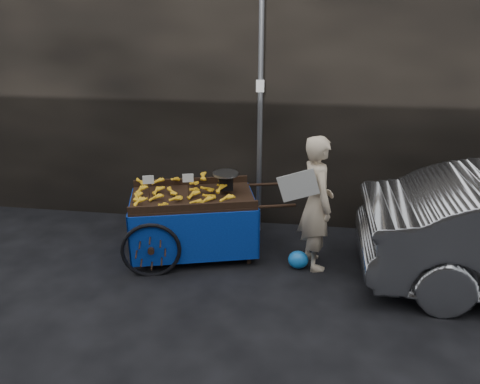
# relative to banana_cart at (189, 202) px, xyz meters

# --- Properties ---
(ground) EXTENTS (80.00, 80.00, 0.00)m
(ground) POSITION_rel_banana_cart_xyz_m (0.64, -0.38, -0.82)
(ground) COLOR black
(ground) RESTS_ON ground
(building_wall) EXTENTS (13.50, 2.00, 5.00)m
(building_wall) POSITION_rel_banana_cart_xyz_m (1.03, 2.22, 1.68)
(building_wall) COLOR black
(building_wall) RESTS_ON ground
(street_pole) EXTENTS (0.12, 0.10, 4.00)m
(street_pole) POSITION_rel_banana_cart_xyz_m (0.94, 0.91, 1.18)
(street_pole) COLOR slate
(street_pole) RESTS_ON ground
(banana_cart) EXTENTS (2.66, 1.72, 1.34)m
(banana_cart) POSITION_rel_banana_cart_xyz_m (0.00, 0.00, 0.00)
(banana_cart) COLOR black
(banana_cart) RESTS_ON ground
(vendor) EXTENTS (0.89, 0.81, 1.92)m
(vendor) POSITION_rel_banana_cart_xyz_m (1.84, -0.09, 0.14)
(vendor) COLOR #C7B294
(vendor) RESTS_ON ground
(plastic_bag) EXTENTS (0.29, 0.23, 0.26)m
(plastic_bag) POSITION_rel_banana_cart_xyz_m (1.63, -0.23, -0.69)
(plastic_bag) COLOR blue
(plastic_bag) RESTS_ON ground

